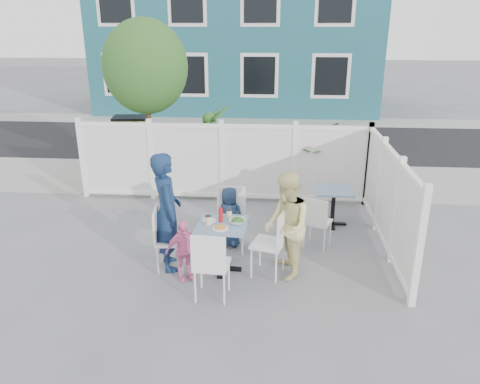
# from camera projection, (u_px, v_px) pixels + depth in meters

# --- Properties ---
(ground) EXTENTS (80.00, 80.00, 0.00)m
(ground) POSITION_uv_depth(u_px,v_px,m) (199.00, 254.00, 7.48)
(ground) COLOR slate
(near_sidewalk) EXTENTS (24.00, 2.60, 0.01)m
(near_sidewalk) POSITION_uv_depth(u_px,v_px,m) (225.00, 178.00, 11.03)
(near_sidewalk) COLOR gray
(near_sidewalk) RESTS_ON ground
(street) EXTENTS (24.00, 5.00, 0.01)m
(street) POSITION_uv_depth(u_px,v_px,m) (238.00, 141.00, 14.49)
(street) COLOR black
(street) RESTS_ON ground
(far_sidewalk) EXTENTS (24.00, 1.60, 0.01)m
(far_sidewalk) POSITION_uv_depth(u_px,v_px,m) (245.00, 121.00, 17.39)
(far_sidewalk) COLOR gray
(far_sidewalk) RESTS_ON ground
(building) EXTENTS (11.00, 6.00, 6.00)m
(building) POSITION_uv_depth(u_px,v_px,m) (239.00, 33.00, 19.57)
(building) COLOR #1E5A63
(building) RESTS_ON ground
(fence_back) EXTENTS (5.86, 0.08, 1.60)m
(fence_back) POSITION_uv_depth(u_px,v_px,m) (222.00, 164.00, 9.44)
(fence_back) COLOR white
(fence_back) RESTS_ON ground
(fence_right) EXTENTS (0.08, 3.66, 1.60)m
(fence_right) POSITION_uv_depth(u_px,v_px,m) (388.00, 200.00, 7.55)
(fence_right) COLOR white
(fence_right) RESTS_ON ground
(tree) EXTENTS (1.80, 1.62, 3.59)m
(tree) POSITION_uv_depth(u_px,v_px,m) (145.00, 67.00, 9.79)
(tree) COLOR #382316
(tree) RESTS_ON ground
(utility_cabinet) EXTENTS (0.79, 0.61, 1.34)m
(utility_cabinet) POSITION_uv_depth(u_px,v_px,m) (132.00, 147.00, 11.15)
(utility_cabinet) COLOR gold
(utility_cabinet) RESTS_ON ground
(potted_shrub_a) EXTENTS (1.22, 1.22, 1.85)m
(potted_shrub_a) POSITION_uv_depth(u_px,v_px,m) (213.00, 148.00, 10.07)
(potted_shrub_a) COLOR #2F561E
(potted_shrub_a) RESTS_ON ground
(potted_shrub_b) EXTENTS (1.63, 1.72, 1.50)m
(potted_shrub_b) POSITION_uv_depth(u_px,v_px,m) (305.00, 159.00, 9.89)
(potted_shrub_b) COLOR #2F561E
(potted_shrub_b) RESTS_ON ground
(main_table) EXTENTS (0.75, 0.75, 0.76)m
(main_table) POSITION_uv_depth(u_px,v_px,m) (222.00, 234.00, 6.81)
(main_table) COLOR slate
(main_table) RESTS_ON ground
(spare_table) EXTENTS (0.67, 0.67, 0.69)m
(spare_table) POSITION_uv_depth(u_px,v_px,m) (334.00, 197.00, 8.37)
(spare_table) COLOR slate
(spare_table) RESTS_ON ground
(chair_left) EXTENTS (0.47, 0.48, 0.97)m
(chair_left) POSITION_uv_depth(u_px,v_px,m) (165.00, 235.00, 6.84)
(chair_left) COLOR white
(chair_left) RESTS_ON ground
(chair_right) EXTENTS (0.55, 0.56, 1.01)m
(chair_right) POSITION_uv_depth(u_px,v_px,m) (274.00, 238.00, 6.67)
(chair_right) COLOR white
(chair_right) RESTS_ON ground
(chair_back) EXTENTS (0.47, 0.45, 1.01)m
(chair_back) POSITION_uv_depth(u_px,v_px,m) (231.00, 214.00, 7.51)
(chair_back) COLOR white
(chair_back) RESTS_ON ground
(chair_near) EXTENTS (0.48, 0.46, 0.99)m
(chair_near) POSITION_uv_depth(u_px,v_px,m) (210.00, 261.00, 6.05)
(chair_near) COLOR white
(chair_near) RESTS_ON ground
(chair_spare) EXTENTS (0.52, 0.51, 0.88)m
(chair_spare) POSITION_uv_depth(u_px,v_px,m) (317.00, 219.00, 7.51)
(chair_spare) COLOR white
(chair_spare) RESTS_ON ground
(man) EXTENTS (0.63, 0.76, 1.78)m
(man) POSITION_uv_depth(u_px,v_px,m) (167.00, 212.00, 6.80)
(man) COLOR #14294B
(man) RESTS_ON ground
(woman) EXTENTS (0.73, 0.86, 1.55)m
(woman) POSITION_uv_depth(u_px,v_px,m) (287.00, 226.00, 6.60)
(woman) COLOR gold
(woman) RESTS_ON ground
(boy) EXTENTS (0.56, 0.44, 1.01)m
(boy) POSITION_uv_depth(u_px,v_px,m) (230.00, 217.00, 7.61)
(boy) COLOR #1A2B49
(boy) RESTS_ON ground
(toddler) EXTENTS (0.57, 0.46, 0.91)m
(toddler) POSITION_uv_depth(u_px,v_px,m) (183.00, 250.00, 6.61)
(toddler) COLOR pink
(toddler) RESTS_ON ground
(plate_main) EXTENTS (0.22, 0.22, 0.01)m
(plate_main) POSITION_uv_depth(u_px,v_px,m) (220.00, 228.00, 6.58)
(plate_main) COLOR white
(plate_main) RESTS_ON main_table
(plate_side) EXTENTS (0.20, 0.20, 0.01)m
(plate_side) POSITION_uv_depth(u_px,v_px,m) (209.00, 220.00, 6.83)
(plate_side) COLOR white
(plate_side) RESTS_ON main_table
(salad_bowl) EXTENTS (0.24, 0.24, 0.06)m
(salad_bowl) POSITION_uv_depth(u_px,v_px,m) (237.00, 221.00, 6.74)
(salad_bowl) COLOR white
(salad_bowl) RESTS_ON main_table
(coffee_cup_a) EXTENTS (0.09, 0.09, 0.13)m
(coffee_cup_a) POSITION_uv_depth(u_px,v_px,m) (208.00, 221.00, 6.68)
(coffee_cup_a) COLOR beige
(coffee_cup_a) RESTS_ON main_table
(coffee_cup_b) EXTENTS (0.08, 0.08, 0.12)m
(coffee_cup_b) POSITION_uv_depth(u_px,v_px,m) (229.00, 214.00, 6.91)
(coffee_cup_b) COLOR beige
(coffee_cup_b) RESTS_ON main_table
(ketchup_bottle) EXTENTS (0.06, 0.06, 0.20)m
(ketchup_bottle) POSITION_uv_depth(u_px,v_px,m) (221.00, 215.00, 6.77)
(ketchup_bottle) COLOR red
(ketchup_bottle) RESTS_ON main_table
(salt_shaker) EXTENTS (0.03, 0.03, 0.07)m
(salt_shaker) POSITION_uv_depth(u_px,v_px,m) (219.00, 215.00, 6.95)
(salt_shaker) COLOR white
(salt_shaker) RESTS_ON main_table
(pepper_shaker) EXTENTS (0.03, 0.03, 0.08)m
(pepper_shaker) POSITION_uv_depth(u_px,v_px,m) (222.00, 214.00, 6.97)
(pepper_shaker) COLOR black
(pepper_shaker) RESTS_ON main_table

